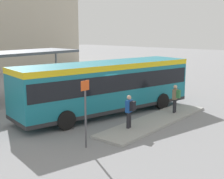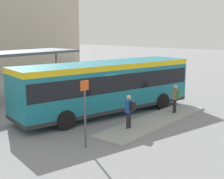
# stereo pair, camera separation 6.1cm
# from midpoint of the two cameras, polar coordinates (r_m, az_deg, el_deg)

# --- Properties ---
(ground_plane) EXTENTS (120.00, 120.00, 0.00)m
(ground_plane) POSITION_cam_midpoint_polar(r_m,az_deg,el_deg) (18.15, -1.18, -4.38)
(ground_plane) COLOR gray
(curb_island) EXTENTS (8.12, 1.80, 0.12)m
(curb_island) POSITION_cam_midpoint_polar(r_m,az_deg,el_deg) (16.69, 7.91, -5.65)
(curb_island) COLOR #9E9E99
(curb_island) RESTS_ON ground_plane
(city_bus) EXTENTS (11.05, 4.96, 2.96)m
(city_bus) POSITION_cam_midpoint_polar(r_m,az_deg,el_deg) (17.78, -1.18, 1.05)
(city_bus) COLOR #197284
(city_bus) RESTS_ON ground_plane
(pedestrian_waiting) EXTENTS (0.42, 0.45, 1.61)m
(pedestrian_waiting) POSITION_cam_midpoint_polar(r_m,az_deg,el_deg) (14.90, 3.14, -3.66)
(pedestrian_waiting) COLOR #232328
(pedestrian_waiting) RESTS_ON curb_island
(pedestrian_companion) EXTENTS (0.42, 0.46, 1.60)m
(pedestrian_companion) POSITION_cam_midpoint_polar(r_m,az_deg,el_deg) (18.00, 11.48, -1.33)
(pedestrian_companion) COLOR #232328
(pedestrian_companion) RESTS_ON curb_island
(bicycle_white) EXTENTS (0.48, 1.71, 0.74)m
(bicycle_white) POSITION_cam_midpoint_polar(r_m,az_deg,el_deg) (27.51, 0.95, 1.68)
(bicycle_white) COLOR black
(bicycle_white) RESTS_ON ground_plane
(bicycle_green) EXTENTS (0.48, 1.52, 0.66)m
(bicycle_green) POSITION_cam_midpoint_polar(r_m,az_deg,el_deg) (27.72, -0.49, 1.67)
(bicycle_green) COLOR black
(bicycle_green) RESTS_ON ground_plane
(platform_sign) EXTENTS (0.44, 0.08, 2.80)m
(platform_sign) POSITION_cam_midpoint_polar(r_m,az_deg,el_deg) (12.65, -5.02, -3.92)
(platform_sign) COLOR #4C4C51
(platform_sign) RESTS_ON ground_plane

